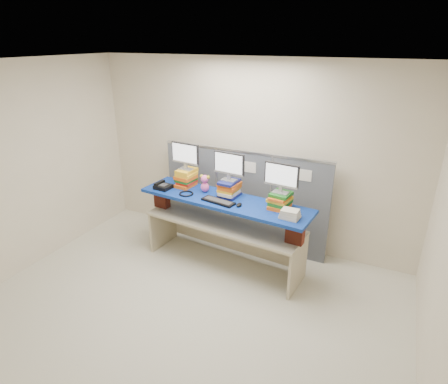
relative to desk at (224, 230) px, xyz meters
The scene contains 18 objects.
room 1.43m from the desk, 89.18° to the right, with size 5.00×4.00×2.80m.
cubicle_partition 0.68m from the desk, 88.55° to the left, with size 2.60×0.06×1.53m.
desk is the anchor object (origin of this frame).
brick_pier_left 1.08m from the desk, behind, with size 0.22×0.12×0.30m, color maroon.
brick_pier_right 1.08m from the desk, ahead, with size 0.22×0.12×0.30m, color maroon.
blue_board 0.46m from the desk, behind, with size 2.42×0.60×0.04m, color navy.
book_stack_left 0.94m from the desk, 165.04° to the left, with size 0.28×0.33×0.26m.
book_stack_center 0.60m from the desk, 78.73° to the left, with size 0.29×0.32×0.23m.
book_stack_right 0.96m from the desk, ahead, with size 0.29×0.33×0.20m.
monitor_left 1.19m from the desk, 165.20° to the left, with size 0.45×0.14×0.39m.
monitor_center 0.93m from the desk, 81.05° to the left, with size 0.45×0.14×0.39m.
monitor_right 1.18m from the desk, ahead, with size 0.45×0.14×0.39m.
keyboard 0.51m from the desk, 98.45° to the right, with size 0.48×0.23×0.03m.
mouse 0.58m from the desk, 24.57° to the right, with size 0.06×0.12×0.04m, color black.
desk_phone 1.08m from the desk, behind, with size 0.24×0.22×0.09m.
headset 0.73m from the desk, behind, with size 0.20×0.20×0.02m, color black.
plush_toy 0.71m from the desk, 162.49° to the left, with size 0.15×0.11×0.25m.
binder_stack 1.11m from the desk, 10.68° to the right, with size 0.24×0.20×0.11m.
Camera 1 is at (1.96, -3.02, 3.03)m, focal length 30.00 mm.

